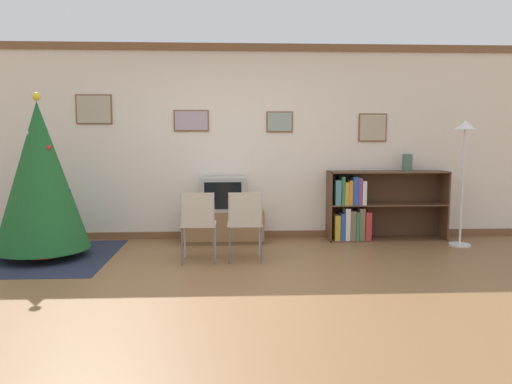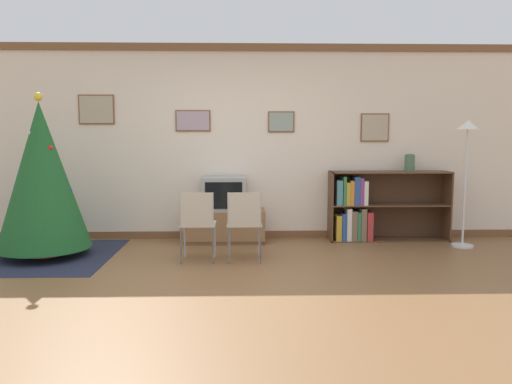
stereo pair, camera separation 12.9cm
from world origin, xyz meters
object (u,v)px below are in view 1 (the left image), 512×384
(television, at_px, (223,194))
(vase, at_px, (407,162))
(tv_console, at_px, (223,226))
(folding_chair_left, at_px, (198,222))
(christmas_tree, at_px, (40,176))
(bookshelf, at_px, (366,209))
(standing_lamp, at_px, (464,150))
(folding_chair_right, at_px, (245,222))

(television, distance_m, vase, 2.59)
(television, xyz_separation_m, vase, (2.55, 0.09, 0.41))
(tv_console, bearing_deg, folding_chair_left, -103.80)
(folding_chair_left, bearing_deg, christmas_tree, 169.97)
(folding_chair_left, bearing_deg, television, 76.17)
(bookshelf, distance_m, standing_lamp, 1.48)
(television, bearing_deg, folding_chair_left, -103.83)
(tv_console, height_order, folding_chair_right, folding_chair_right)
(christmas_tree, relative_size, television, 3.28)
(bookshelf, bearing_deg, folding_chair_left, -152.91)
(vase, bearing_deg, standing_lamp, -38.40)
(television, bearing_deg, standing_lamp, -6.80)
(folding_chair_left, bearing_deg, bookshelf, 27.09)
(folding_chair_right, bearing_deg, tv_console, 103.80)
(tv_console, bearing_deg, vase, 1.88)
(bookshelf, bearing_deg, standing_lamp, -20.97)
(tv_console, xyz_separation_m, television, (-0.00, -0.00, 0.45))
(tv_console, distance_m, folding_chair_right, 1.15)
(television, xyz_separation_m, standing_lamp, (3.13, -0.37, 0.60))
(vase, bearing_deg, folding_chair_right, -152.80)
(tv_console, relative_size, television, 1.85)
(christmas_tree, bearing_deg, tv_console, 19.60)
(television, bearing_deg, vase, 1.94)
(television, relative_size, folding_chair_right, 0.72)
(tv_console, xyz_separation_m, standing_lamp, (3.13, -0.38, 1.04))
(tv_console, bearing_deg, christmas_tree, -160.40)
(folding_chair_left, distance_m, vase, 3.11)
(folding_chair_left, relative_size, folding_chair_right, 1.00)
(christmas_tree, bearing_deg, bookshelf, 11.29)
(folding_chair_left, bearing_deg, standing_lamp, 11.86)
(folding_chair_left, xyz_separation_m, vase, (2.82, 1.17, 0.61))
(christmas_tree, distance_m, tv_console, 2.39)
(folding_chair_right, bearing_deg, standing_lamp, 14.00)
(folding_chair_right, relative_size, vase, 3.44)
(christmas_tree, height_order, tv_console, christmas_tree)
(television, bearing_deg, tv_console, 90.00)
(folding_chair_right, bearing_deg, television, 103.83)
(tv_console, xyz_separation_m, bookshelf, (1.99, 0.06, 0.22))
(christmas_tree, xyz_separation_m, tv_console, (2.13, 0.76, -0.75))
(folding_chair_right, height_order, standing_lamp, standing_lamp)
(christmas_tree, distance_m, standing_lamp, 5.29)
(bookshelf, xyz_separation_m, standing_lamp, (1.15, -0.44, 0.83))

